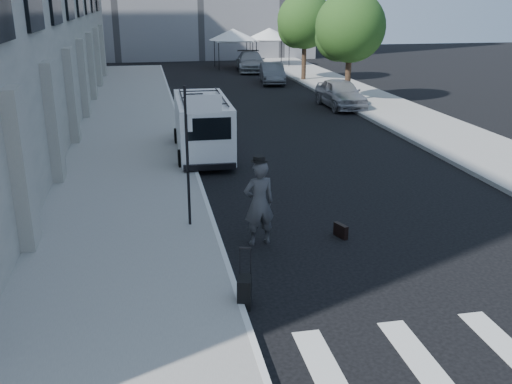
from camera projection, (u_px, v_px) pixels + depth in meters
name	position (u px, v px, depth m)	size (l,w,h in m)	color
ground	(326.00, 278.00, 12.04)	(120.00, 120.00, 0.00)	black
sidewalk_left	(130.00, 125.00, 26.10)	(4.50, 48.00, 0.15)	gray
sidewalk_right	(370.00, 101.00, 32.23)	(4.00, 56.00, 0.15)	gray
sign_pole	(196.00, 127.00, 13.73)	(1.03, 0.07, 3.50)	black
tree_near	(348.00, 30.00, 30.84)	(3.80, 3.83, 6.03)	black
tree_far	(303.00, 23.00, 39.20)	(3.80, 3.83, 6.03)	black
tent_left	(233.00, 35.00, 47.18)	(4.00, 4.00, 3.20)	black
tent_right	(269.00, 34.00, 48.23)	(4.00, 4.00, 3.20)	black
businessman	(259.00, 203.00, 13.37)	(0.75, 0.49, 2.06)	#3F3F42
briefcase	(341.00, 231.00, 14.03)	(0.12, 0.44, 0.34)	black
suitcase	(245.00, 292.00, 10.84)	(0.35, 0.46, 1.15)	black
cargo_van	(202.00, 126.00, 21.15)	(2.09, 5.66, 2.13)	white
parked_car_a	(341.00, 93.00, 30.50)	(1.79, 4.45, 1.52)	gray
parked_car_b	(272.00, 73.00, 39.15)	(1.49, 4.26, 1.40)	#525459
parked_car_c	(251.00, 62.00, 45.54)	(2.14, 5.27, 1.53)	gray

